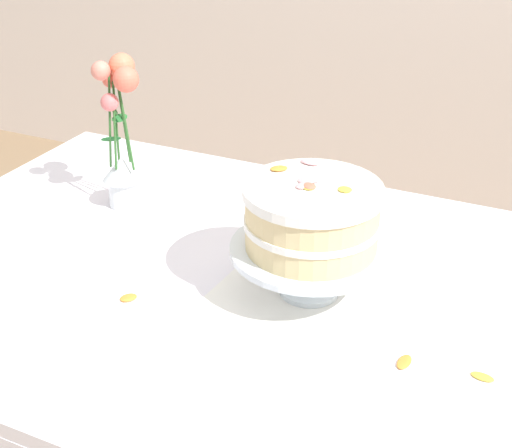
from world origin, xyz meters
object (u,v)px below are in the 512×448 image
dining_table (217,317)px  layer_cake (312,216)px  cake_stand (310,254)px  flower_vase (121,138)px

dining_table → layer_cake: 0.31m
dining_table → cake_stand: (0.18, 0.03, 0.17)m
cake_stand → layer_cake: layer_cake is taller
cake_stand → layer_cake: 0.08m
dining_table → cake_stand: bearing=8.7°
cake_stand → flower_vase: flower_vase is taller
dining_table → cake_stand: size_ratio=4.83×
cake_stand → layer_cake: size_ratio=1.19×
cake_stand → flower_vase: bearing=162.5°
flower_vase → dining_table: bearing=-29.7°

